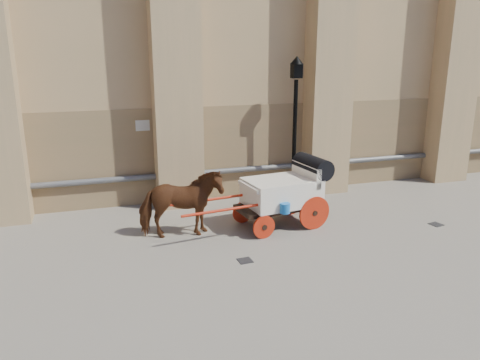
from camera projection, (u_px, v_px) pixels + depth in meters
name	position (u px, v px, depth m)	size (l,w,h in m)	color
ground	(246.00, 244.00, 11.74)	(90.00, 90.00, 0.00)	gray
horse	(181.00, 204.00, 11.97)	(0.96, 2.12, 1.79)	brown
carriage	(286.00, 190.00, 12.80)	(4.39, 1.69, 1.88)	black
street_lamp	(295.00, 125.00, 14.75)	(0.42, 0.42, 4.53)	black
drain_grate_near	(245.00, 261.00, 10.81)	(0.32, 0.32, 0.01)	black
drain_grate_far	(436.00, 224.00, 13.05)	(0.32, 0.32, 0.01)	black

